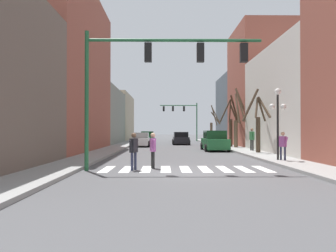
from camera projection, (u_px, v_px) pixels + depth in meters
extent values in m
plane|color=#4C4C4F|center=(187.00, 172.00, 14.02)|extent=(240.00, 240.00, 0.00)
cube|color=gray|center=(53.00, 170.00, 13.95)|extent=(2.12, 90.00, 0.15)
cube|color=gray|center=(319.00, 170.00, 14.10)|extent=(2.12, 90.00, 0.15)
cube|color=#934C3D|center=(59.00, 71.00, 27.43)|extent=(6.00, 15.94, 13.48)
cube|color=gray|center=(96.00, 117.00, 42.11)|extent=(6.00, 13.50, 7.05)
cube|color=tan|center=(113.00, 118.00, 56.07)|extent=(6.00, 14.43, 7.82)
cube|color=beige|center=(305.00, 101.00, 24.93)|extent=(6.00, 12.63, 8.07)
cube|color=#934C3D|center=(263.00, 88.00, 35.64)|extent=(6.00, 8.73, 12.83)
cube|color=#515B66|center=(243.00, 110.00, 44.50)|extent=(6.00, 9.04, 9.06)
cube|color=white|center=(107.00, 169.00, 15.02)|extent=(0.45, 2.60, 0.01)
cube|color=white|center=(127.00, 169.00, 15.03)|extent=(0.45, 2.60, 0.01)
cube|color=white|center=(146.00, 169.00, 15.05)|extent=(0.45, 2.60, 0.01)
cube|color=white|center=(166.00, 169.00, 15.06)|extent=(0.45, 2.60, 0.01)
cube|color=white|center=(185.00, 169.00, 15.07)|extent=(0.45, 2.60, 0.01)
cube|color=white|center=(205.00, 169.00, 15.08)|extent=(0.45, 2.60, 0.01)
cube|color=white|center=(224.00, 169.00, 15.09)|extent=(0.45, 2.60, 0.01)
cube|color=white|center=(244.00, 169.00, 15.10)|extent=(0.45, 2.60, 0.01)
cube|color=white|center=(263.00, 169.00, 15.11)|extent=(0.45, 2.60, 0.01)
cylinder|color=#236038|center=(87.00, 101.00, 14.49)|extent=(0.18, 0.18, 6.21)
cylinder|color=#236038|center=(174.00, 40.00, 14.58)|extent=(7.78, 0.14, 0.14)
cube|color=black|center=(148.00, 53.00, 14.55)|extent=(0.32, 0.28, 0.84)
cube|color=black|center=(200.00, 53.00, 14.58)|extent=(0.32, 0.28, 0.84)
cube|color=black|center=(244.00, 53.00, 14.61)|extent=(0.32, 0.28, 0.84)
cylinder|color=#236038|center=(197.00, 122.00, 53.51)|extent=(0.18, 0.18, 6.25)
cylinder|color=#236038|center=(178.00, 105.00, 53.51)|extent=(6.02, 0.14, 0.14)
cube|color=black|center=(184.00, 109.00, 53.51)|extent=(0.32, 0.28, 0.84)
cube|color=black|center=(173.00, 109.00, 53.49)|extent=(0.32, 0.28, 0.84)
cube|color=black|center=(164.00, 109.00, 53.47)|extent=(0.32, 0.28, 0.84)
cylinder|color=black|center=(278.00, 127.00, 18.17)|extent=(0.12, 0.12, 3.61)
sphere|color=white|center=(278.00, 92.00, 18.20)|extent=(0.36, 0.36, 0.36)
sphere|color=white|center=(272.00, 107.00, 18.18)|extent=(0.31, 0.31, 0.31)
sphere|color=white|center=(283.00, 107.00, 18.19)|extent=(0.31, 0.31, 0.31)
cube|color=black|center=(181.00, 140.00, 40.98)|extent=(1.87, 4.69, 0.76)
cube|color=black|center=(181.00, 134.00, 40.99)|extent=(1.72, 2.44, 0.63)
cylinder|color=black|center=(173.00, 142.00, 42.42)|extent=(0.22, 0.64, 0.64)
cylinder|color=black|center=(188.00, 142.00, 42.45)|extent=(0.22, 0.64, 0.64)
cylinder|color=black|center=(174.00, 142.00, 39.52)|extent=(0.22, 0.64, 0.64)
cylinder|color=black|center=(189.00, 142.00, 39.54)|extent=(0.22, 0.64, 0.64)
cube|color=#236B38|center=(148.00, 138.00, 49.23)|extent=(1.92, 4.86, 0.79)
cube|color=#133A1E|center=(148.00, 133.00, 49.23)|extent=(1.77, 2.53, 0.65)
cylinder|color=black|center=(142.00, 140.00, 50.72)|extent=(0.22, 0.64, 0.64)
cylinder|color=black|center=(154.00, 140.00, 50.74)|extent=(0.22, 0.64, 0.64)
cylinder|color=black|center=(140.00, 140.00, 47.70)|extent=(0.22, 0.64, 0.64)
cylinder|color=black|center=(154.00, 140.00, 47.73)|extent=(0.22, 0.64, 0.64)
cube|color=white|center=(141.00, 142.00, 35.88)|extent=(1.78, 4.46, 0.75)
cube|color=gray|center=(141.00, 135.00, 35.89)|extent=(1.64, 2.32, 0.61)
cylinder|color=black|center=(134.00, 143.00, 37.25)|extent=(0.22, 0.64, 0.64)
cylinder|color=black|center=(150.00, 143.00, 37.27)|extent=(0.22, 0.64, 0.64)
cylinder|color=black|center=(131.00, 144.00, 34.48)|extent=(0.22, 0.64, 0.64)
cylinder|color=black|center=(148.00, 144.00, 34.50)|extent=(0.22, 0.64, 0.64)
cube|color=#236B38|center=(215.00, 144.00, 28.74)|extent=(1.86, 4.80, 0.87)
cube|color=#133A1E|center=(215.00, 135.00, 28.75)|extent=(1.71, 2.49, 0.71)
cylinder|color=black|center=(202.00, 146.00, 30.21)|extent=(0.22, 0.64, 0.64)
cylinder|color=black|center=(222.00, 146.00, 30.24)|extent=(0.22, 0.64, 0.64)
cylinder|color=black|center=(206.00, 148.00, 27.24)|extent=(0.22, 0.64, 0.64)
cylinder|color=black|center=(229.00, 148.00, 27.26)|extent=(0.22, 0.64, 0.64)
cylinder|color=black|center=(253.00, 145.00, 26.43)|extent=(0.13, 0.13, 0.86)
cylinder|color=black|center=(251.00, 145.00, 26.73)|extent=(0.13, 0.13, 0.86)
cube|color=#337542|center=(252.00, 136.00, 26.59)|extent=(0.33, 0.47, 0.68)
sphere|color=#8C664C|center=(252.00, 130.00, 26.60)|extent=(0.24, 0.24, 0.24)
cylinder|color=#337542|center=(253.00, 136.00, 26.36)|extent=(0.16, 0.31, 0.66)
cylinder|color=#337542|center=(250.00, 136.00, 26.82)|extent=(0.16, 0.31, 0.66)
cylinder|color=black|center=(153.00, 160.00, 15.23)|extent=(0.12, 0.12, 0.79)
cylinder|color=black|center=(152.00, 160.00, 15.51)|extent=(0.12, 0.12, 0.79)
cube|color=#9E4C93|center=(153.00, 145.00, 15.38)|extent=(0.30, 0.43, 0.62)
sphere|color=tan|center=(153.00, 135.00, 15.39)|extent=(0.22, 0.22, 0.22)
cylinder|color=#9E4C93|center=(154.00, 146.00, 15.16)|extent=(0.14, 0.28, 0.60)
cylinder|color=#9E4C93|center=(152.00, 146.00, 15.60)|extent=(0.14, 0.28, 0.60)
cylinder|color=#282D47|center=(281.00, 153.00, 18.03)|extent=(0.11, 0.11, 0.74)
cylinder|color=#282D47|center=(285.00, 154.00, 17.81)|extent=(0.11, 0.11, 0.74)
cube|color=#9E4C93|center=(283.00, 141.00, 17.93)|extent=(0.37, 0.41, 0.58)
sphere|color=tan|center=(283.00, 134.00, 17.94)|extent=(0.21, 0.21, 0.21)
cylinder|color=#9E4C93|center=(280.00, 142.00, 18.10)|extent=(0.20, 0.26, 0.56)
cylinder|color=#9E4C93|center=(286.00, 142.00, 17.76)|extent=(0.20, 0.26, 0.56)
cylinder|color=#282D47|center=(132.00, 162.00, 14.53)|extent=(0.12, 0.12, 0.80)
cylinder|color=#282D47|center=(135.00, 161.00, 14.79)|extent=(0.12, 0.12, 0.80)
cube|color=black|center=(134.00, 145.00, 14.66)|extent=(0.37, 0.45, 0.63)
sphere|color=brown|center=(134.00, 135.00, 14.67)|extent=(0.22, 0.22, 0.22)
cylinder|color=black|center=(131.00, 147.00, 14.46)|extent=(0.20, 0.28, 0.61)
cylinder|color=black|center=(136.00, 146.00, 14.87)|extent=(0.20, 0.28, 0.61)
cylinder|color=brown|center=(236.00, 134.00, 31.50)|extent=(0.38, 0.38, 2.58)
cylinder|color=brown|center=(238.00, 112.00, 32.35)|extent=(0.92, 1.76, 2.49)
cylinder|color=brown|center=(243.00, 106.00, 31.60)|extent=(1.58, 0.31, 3.52)
cylinder|color=brown|center=(240.00, 105.00, 31.02)|extent=(0.78, 1.19, 3.23)
cylinder|color=brown|center=(237.00, 108.00, 30.97)|extent=(0.17, 1.27, 2.84)
cylinder|color=brown|center=(211.00, 132.00, 45.50)|extent=(0.35, 0.35, 2.69)
cylinder|color=brown|center=(214.00, 115.00, 46.06)|extent=(1.10, 1.21, 2.91)
cylinder|color=brown|center=(216.00, 118.00, 45.45)|extent=(1.31, 0.32, 1.76)
cylinder|color=brown|center=(216.00, 115.00, 44.99)|extent=(1.16, 1.26, 2.56)
cylinder|color=#473828|center=(258.00, 135.00, 24.25)|extent=(0.33, 0.33, 2.61)
cylinder|color=#473828|center=(257.00, 107.00, 23.78)|extent=(0.59, 1.12, 1.61)
cylinder|color=#473828|center=(264.00, 107.00, 23.59)|extent=(0.59, 1.54, 1.68)
cylinder|color=#473828|center=(250.00, 105.00, 24.05)|extent=(1.40, 0.63, 2.48)
cylinder|color=#473828|center=(262.00, 110.00, 24.50)|extent=(0.80, 0.59, 1.73)
cylinder|color=#473828|center=(231.00, 133.00, 32.97)|extent=(0.34, 0.34, 2.75)
cylinder|color=#473828|center=(225.00, 111.00, 33.13)|extent=(1.17, 0.41, 2.40)
cylinder|color=#473828|center=(234.00, 114.00, 32.92)|extent=(0.81, 0.33, 1.89)
cylinder|color=#473828|center=(235.00, 109.00, 33.42)|extent=(1.09, 0.99, 2.77)
cylinder|color=#473828|center=(230.00, 111.00, 33.50)|extent=(0.18, 1.11, 2.30)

